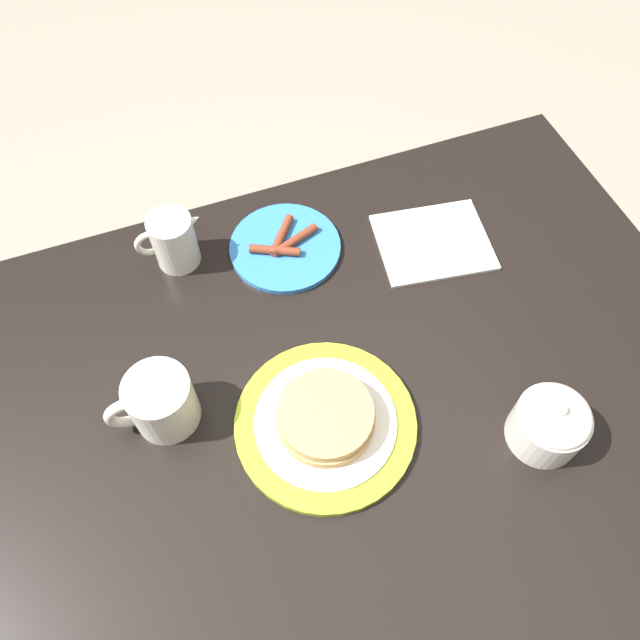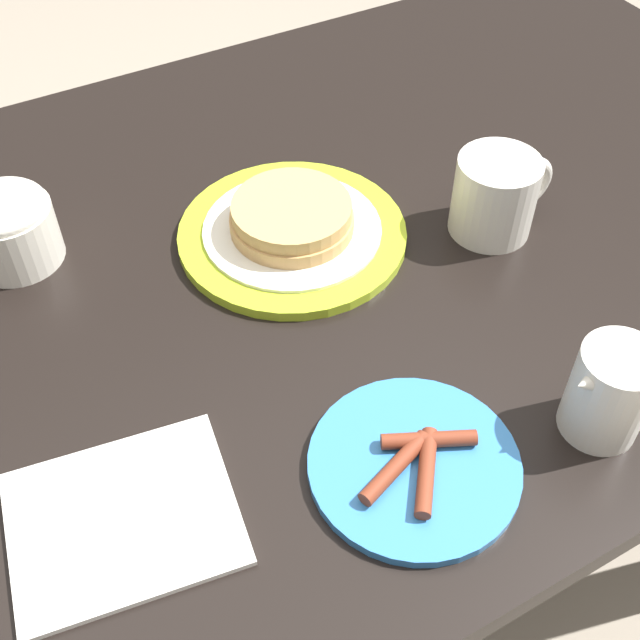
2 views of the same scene
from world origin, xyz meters
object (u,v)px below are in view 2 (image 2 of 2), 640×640
(sugar_bowl, at_px, (8,225))
(coffee_mug, at_px, (497,194))
(creamer_pitcher, at_px, (610,391))
(napkin, at_px, (123,518))
(side_plate_bacon, at_px, (414,464))
(pancake_plate, at_px, (292,227))

(sugar_bowl, bearing_deg, coffee_mug, -23.65)
(coffee_mug, bearing_deg, sugar_bowl, 156.35)
(creamer_pitcher, height_order, napkin, creamer_pitcher)
(coffee_mug, relative_size, creamer_pitcher, 1.10)
(side_plate_bacon, relative_size, sugar_bowl, 1.86)
(coffee_mug, relative_size, napkin, 0.61)
(side_plate_bacon, bearing_deg, creamer_pitcher, -13.68)
(coffee_mug, height_order, sugar_bowl, sugar_bowl)
(pancake_plate, relative_size, sugar_bowl, 2.57)
(side_plate_bacon, height_order, napkin, side_plate_bacon)
(coffee_mug, relative_size, sugar_bowl, 1.25)
(pancake_plate, bearing_deg, coffee_mug, -24.15)
(creamer_pitcher, xyz_separation_m, sugar_bowl, (-0.39, 0.47, -0.00))
(pancake_plate, distance_m, sugar_bowl, 0.30)
(side_plate_bacon, bearing_deg, sugar_bowl, 117.58)
(creamer_pitcher, height_order, sugar_bowl, creamer_pitcher)
(coffee_mug, xyz_separation_m, sugar_bowl, (-0.48, 0.21, -0.00))
(creamer_pitcher, bearing_deg, coffee_mug, 72.43)
(creamer_pitcher, relative_size, napkin, 0.55)
(pancake_plate, xyz_separation_m, side_plate_bacon, (-0.05, -0.31, -0.01))
(side_plate_bacon, xyz_separation_m, sugar_bowl, (-0.23, 0.43, 0.04))
(coffee_mug, bearing_deg, napkin, -163.08)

